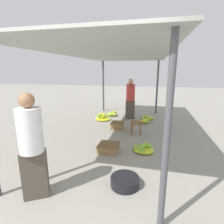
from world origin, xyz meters
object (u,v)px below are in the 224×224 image
Objects in this scene: crate_mid at (117,125)px; banana_pile_left_0 at (112,114)px; banana_pile_right_1 at (143,149)px; banana_pile_right_2 at (148,118)px; banana_pile_right_0 at (144,121)px; banana_pile_left_1 at (102,117)px; shopper_walking_mid at (130,98)px; crate_near at (108,147)px; vendor_foreground at (32,146)px; stool at (136,124)px; basin_black at (125,181)px.

banana_pile_left_0 is at bearing 109.19° from crate_mid.
banana_pile_right_1 is 1.03× the size of banana_pile_right_2.
banana_pile_right_0 reaches higher than banana_pile_right_2.
banana_pile_right_2 is (0.01, 2.96, -0.01)m from banana_pile_right_1.
banana_pile_right_2 is (1.53, -0.20, -0.03)m from banana_pile_left_0.
banana_pile_left_0 is at bearing 152.96° from banana_pile_right_0.
banana_pile_left_1 reaches higher than banana_pile_right_0.
banana_pile_right_2 is 1.06m from shopper_walking_mid.
banana_pile_right_1 reaches higher than banana_pile_right_0.
crate_near is (0.92, -2.60, -0.03)m from banana_pile_left_1.
vendor_foreground is 4.27× the size of stool.
crate_mid reaches higher than banana_pile_right_1.
crate_near is at bearing -78.40° from banana_pile_left_0.
crate_mid reaches higher than banana_pile_right_0.
crate_mid is (-0.67, 0.34, -0.20)m from stool.
vendor_foreground is at bearing -99.67° from crate_mid.
banana_pile_right_2 is at bearing 80.39° from stool.
crate_near is 1.15× the size of crate_mid.
vendor_foreground is at bearing -90.36° from banana_pile_left_0.
banana_pile_left_1 is 3.01m from banana_pile_right_1.
vendor_foreground is 5.23m from banana_pile_right_2.
basin_black is 0.96× the size of banana_pile_right_0.
banana_pile_right_1 is 1.31× the size of crate_mid.
basin_black is at bearing -83.71° from shopper_walking_mid.
crate_mid is at bearing 152.72° from stool.
shopper_walking_mid is (-0.71, 2.94, 0.77)m from banana_pile_right_1.
basin_black is 1.03× the size of crate_near.
vendor_foreground reaches higher than banana_pile_right_0.
crate_mid is 1.60m from shopper_walking_mid.
basin_black is at bearing 23.03° from vendor_foreground.
crate_mid is (0.81, -0.90, 0.00)m from banana_pile_left_1.
crate_mid is at bearing 121.99° from banana_pile_right_1.
banana_pile_right_0 is 2.70m from crate_near.
vendor_foreground is 3.03× the size of banana_pile_right_1.
shopper_walking_mid reaches higher than banana_pile_right_1.
vendor_foreground reaches higher than shopper_walking_mid.
banana_pile_right_2 is 1.10× the size of crate_near.
vendor_foreground is 1.02× the size of shopper_walking_mid.
banana_pile_right_0 is at bearing -101.37° from banana_pile_right_2.
crate_mid is (-0.96, 1.54, 0.04)m from banana_pile_right_1.
banana_pile_right_0 is 1.24× the size of crate_mid.
banana_pile_left_0 is 0.78× the size of banana_pile_left_1.
banana_pile_right_0 is 1.11m from shopper_walking_mid.
banana_pile_left_0 is 1.13m from shopper_walking_mid.
banana_pile_right_0 is at bearing -27.04° from banana_pile_left_0.
banana_pile_right_0 is 0.32× the size of shopper_walking_mid.
banana_pile_right_1 is 3.12m from shopper_walking_mid.
crate_near reaches higher than basin_black.
basin_black is 4.37m from banana_pile_right_2.
banana_pile_left_1 is 1.21m from crate_mid.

